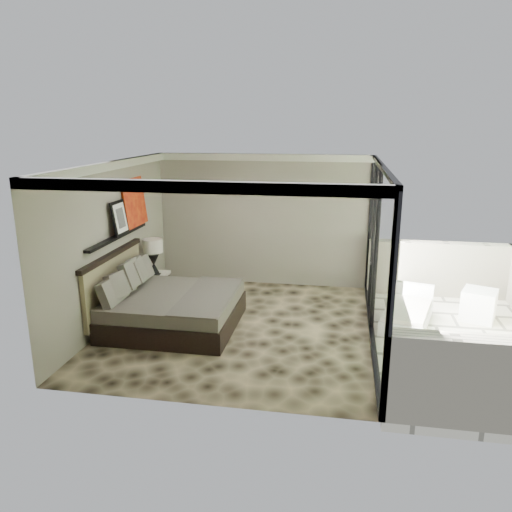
% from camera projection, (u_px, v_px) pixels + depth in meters
% --- Properties ---
extents(floor, '(5.00, 5.00, 0.00)m').
position_uv_depth(floor, '(239.00, 327.00, 8.65)').
color(floor, black).
rests_on(floor, ground).
extents(ceiling, '(4.50, 5.00, 0.02)m').
position_uv_depth(ceiling, '(238.00, 164.00, 7.92)').
color(ceiling, silver).
rests_on(ceiling, back_wall).
extents(back_wall, '(4.50, 0.02, 2.80)m').
position_uv_depth(back_wall, '(263.00, 220.00, 10.65)').
color(back_wall, gray).
rests_on(back_wall, floor).
extents(left_wall, '(0.02, 5.00, 2.80)m').
position_uv_depth(left_wall, '(113.00, 243.00, 8.66)').
color(left_wall, gray).
rests_on(left_wall, floor).
extents(glass_wall, '(0.08, 5.00, 2.80)m').
position_uv_depth(glass_wall, '(377.00, 255.00, 7.91)').
color(glass_wall, white).
rests_on(glass_wall, floor).
extents(terrace_slab, '(3.00, 5.00, 0.12)m').
position_uv_depth(terrace_slab, '(467.00, 346.00, 8.04)').
color(terrace_slab, beige).
rests_on(terrace_slab, ground).
extents(picture_ledge, '(0.12, 2.20, 0.05)m').
position_uv_depth(picture_ledge, '(118.00, 236.00, 8.72)').
color(picture_ledge, black).
rests_on(picture_ledge, left_wall).
extents(bed, '(2.19, 2.12, 1.21)m').
position_uv_depth(bed, '(168.00, 306.00, 8.62)').
color(bed, black).
rests_on(bed, floor).
extents(nightstand, '(0.63, 0.63, 0.49)m').
position_uv_depth(nightstand, '(156.00, 286.00, 10.02)').
color(nightstand, black).
rests_on(nightstand, floor).
extents(table_lamp, '(0.39, 0.39, 0.71)m').
position_uv_depth(table_lamp, '(153.00, 252.00, 9.78)').
color(table_lamp, black).
rests_on(table_lamp, nightstand).
extents(abstract_canvas, '(0.13, 0.90, 0.90)m').
position_uv_depth(abstract_canvas, '(134.00, 202.00, 9.38)').
color(abstract_canvas, '#A73B0E').
rests_on(abstract_canvas, picture_ledge).
extents(framed_print, '(0.11, 0.50, 0.60)m').
position_uv_depth(framed_print, '(120.00, 218.00, 8.66)').
color(framed_print, black).
rests_on(framed_print, picture_ledge).
extents(ottoman, '(0.72, 0.72, 0.55)m').
position_uv_depth(ottoman, '(479.00, 305.00, 8.91)').
color(ottoman, white).
rests_on(ottoman, terrace_slab).
extents(lounger, '(1.06, 1.57, 0.56)m').
position_uv_depth(lounger, '(407.00, 314.00, 8.76)').
color(lounger, white).
rests_on(lounger, terrace_slab).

